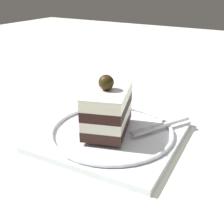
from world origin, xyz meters
The scene contains 4 objects.
ground_plane centered at (0.00, 0.00, 0.00)m, with size 2.40×2.40×0.00m, color silver.
dessert_plate centered at (-0.02, -0.01, 0.01)m, with size 0.22×0.22×0.02m.
cake_slice centered at (-0.02, 0.00, 0.05)m, with size 0.12×0.09×0.09m.
fork centered at (0.03, -0.07, 0.02)m, with size 0.10×0.06×0.00m.
Camera 1 is at (-0.36, -0.21, 0.23)m, focal length 46.29 mm.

